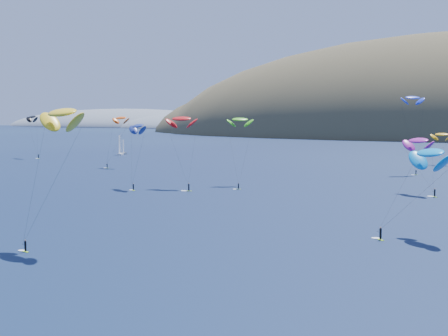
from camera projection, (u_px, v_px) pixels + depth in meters
name	position (u px, v px, depth m)	size (l,w,h in m)	color
headland	(139.00, 129.00, 929.27)	(460.00, 250.00, 60.00)	slate
sailboat	(121.00, 153.00, 307.57)	(9.23, 8.47, 11.02)	silver
kitesurfer_1	(121.00, 118.00, 238.00)	(7.92, 8.83, 20.96)	#9DE519
kitesurfer_2	(62.00, 113.00, 96.71)	(10.79, 10.18, 23.77)	#9DE519
kitesurfer_3	(240.00, 120.00, 181.62)	(9.38, 15.63, 20.98)	#9DE519
kitesurfer_4	(413.00, 98.00, 212.15)	(8.82, 8.80, 28.26)	#9DE519
kitesurfer_5	(430.00, 153.00, 104.09)	(12.49, 11.98, 17.08)	#9DE519
kitesurfer_6	(418.00, 141.00, 161.01)	(11.02, 11.33, 16.45)	#9DE519
kitesurfer_9	(182.00, 119.00, 174.45)	(11.84, 11.03, 21.66)	#9DE519
kitesurfer_10	(138.00, 126.00, 172.92)	(8.63, 10.57, 19.47)	#9DE519
kitesurfer_11	(442.00, 134.00, 249.03)	(9.83, 11.33, 14.51)	#9DE519
kitesurfer_12	(32.00, 117.00, 286.32)	(10.84, 6.38, 21.14)	#9DE519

